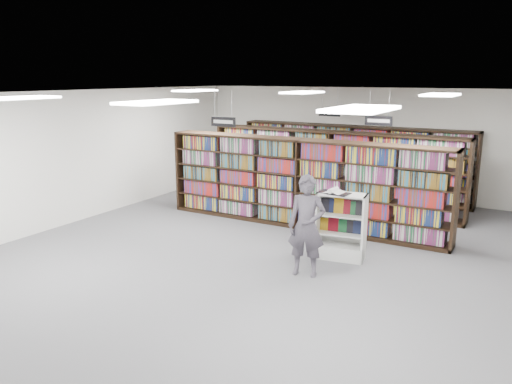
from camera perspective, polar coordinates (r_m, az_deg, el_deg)
The scene contains 19 objects.
floor at distance 10.40m, azimuth 0.37°, elevation -6.68°, with size 12.00×12.00×0.00m, color #4C4B50.
ceiling at distance 9.79m, azimuth 0.39°, elevation 11.22°, with size 10.00×12.00×0.10m, color silver.
wall_back at distance 15.43m, azimuth 11.38°, elevation 5.70°, with size 10.00×0.10×3.20m, color white.
wall_left at distance 13.13m, azimuth -19.09°, elevation 3.97°, with size 0.10×12.00×3.20m, color white.
bookshelf_row_near at distance 11.84m, azimuth 5.11°, elevation 1.00°, with size 7.00×0.60×2.10m.
bookshelf_row_mid at distance 13.65m, azimuth 8.61°, elevation 2.53°, with size 7.00×0.60×2.10m.
bookshelf_row_far at distance 15.23m, azimuth 10.93°, elevation 3.53°, with size 7.00×0.60×2.10m.
aisle_sign_left at distance 11.47m, azimuth -3.76°, elevation 8.12°, with size 0.65×0.02×0.80m.
aisle_sign_right at distance 12.04m, azimuth 13.84°, elevation 8.01°, with size 0.65×0.02×0.80m.
aisle_sign_center at distance 14.57m, azimuth 8.39°, elevation 9.07°, with size 0.65×0.02×0.80m.
troffer_front_left at distance 9.56m, azimuth -25.29°, elevation 9.71°, with size 0.60×1.20×0.04m, color white.
troffer_front_center at distance 7.33m, azimuth -11.31°, elevation 10.02°, with size 0.60×1.20×0.04m, color white.
troffer_front_right at distance 5.83m, azimuth 11.96°, elevation 9.26°, with size 0.60×1.20×0.04m, color white.
troffer_back_left at distance 13.11m, azimuth -6.95°, elevation 11.43°, with size 0.60×1.20×0.04m, color white.
troffer_back_center at distance 11.58m, azimuth 5.32°, elevation 11.26°, with size 0.60×1.20×0.04m, color white.
troffer_back_right at distance 10.70m, azimuth 20.36°, elevation 10.37°, with size 0.60×1.20×0.04m, color white.
endcap_display at distance 10.00m, azimuth 9.70°, elevation -4.91°, with size 1.00×0.60×1.32m.
open_book at distance 9.73m, azimuth 8.87°, elevation 0.04°, with size 0.63×0.41×0.13m.
shopper at distance 8.94m, azimuth 5.80°, elevation -3.88°, with size 0.67×0.44×1.84m, color #48434D.
Camera 1 is at (4.78, -8.54, 3.52)m, focal length 35.00 mm.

